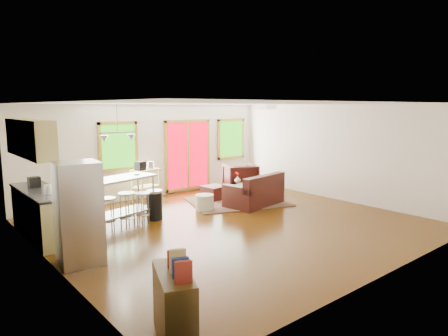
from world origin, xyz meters
TOP-DOWN VIEW (x-y plane):
  - floor at (0.00, 0.00)m, footprint 7.50×7.00m
  - ceiling at (0.00, 0.00)m, footprint 7.50×7.00m
  - back_wall at (0.00, 3.51)m, footprint 7.50×0.02m
  - left_wall at (-3.76, 0.00)m, footprint 0.02×7.00m
  - right_wall at (3.76, 0.00)m, footprint 0.02×7.00m
  - front_wall at (0.00, -3.51)m, footprint 7.50×0.02m
  - window_left at (-1.00, 3.46)m, footprint 1.10×0.05m
  - french_doors at (1.20, 3.46)m, footprint 1.60×0.05m
  - window_right at (2.90, 3.46)m, footprint 1.10×0.05m
  - rug at (1.41, 1.45)m, footprint 2.97×2.62m
  - loveseat at (1.54, 0.90)m, footprint 1.66×1.11m
  - coffee_table at (2.05, 1.70)m, footprint 1.13×0.93m
  - armchair at (2.36, 2.40)m, footprint 1.17×1.14m
  - ottoman at (1.12, 2.09)m, footprint 0.61×0.61m
  - pouf at (0.22, 1.33)m, footprint 0.49×0.49m
  - vase at (1.85, 1.94)m, footprint 0.24×0.24m
  - book at (2.06, 1.69)m, footprint 0.22×0.07m
  - cabinets at (-3.49, 1.70)m, footprint 0.64×2.24m
  - refrigerator at (-3.34, -0.09)m, footprint 0.75×0.72m
  - island at (-1.95, 1.45)m, footprint 1.76×1.03m
  - cup at (-1.48, 1.54)m, footprint 0.17×0.15m
  - bar_stool_a at (-2.30, 1.25)m, footprint 0.38×0.38m
  - bar_stool_b at (-1.91, 1.17)m, footprint 0.41×0.41m
  - bar_stool_c at (-1.51, 1.24)m, footprint 0.37×0.37m
  - trash_can at (-1.14, 1.40)m, footprint 0.46×0.46m
  - kitchen_cart at (-0.47, 3.04)m, footprint 0.83×0.65m
  - bookshelf at (-3.35, -2.92)m, footprint 0.64×0.94m
  - ceiling_flush at (1.60, 0.60)m, footprint 0.35×0.35m
  - pendant_light at (-1.90, 1.50)m, footprint 0.80×0.18m

SIDE VIEW (x-z plane):
  - floor at x=0.00m, z-range -0.02..0.00m
  - rug at x=1.41m, z-range 0.00..0.02m
  - ottoman at x=1.12m, z-range 0.00..0.38m
  - pouf at x=0.22m, z-range 0.00..0.39m
  - loveseat at x=1.54m, z-range -0.09..0.74m
  - coffee_table at x=2.05m, z-range 0.14..0.53m
  - trash_can at x=-1.14m, z-range 0.00..0.68m
  - bookshelf at x=-3.35m, z-range -0.11..0.92m
  - armchair at x=2.36m, z-range 0.00..0.93m
  - vase at x=1.85m, z-range 0.36..0.67m
  - bar_stool_c at x=-1.51m, z-range 0.17..0.86m
  - bar_stool_a at x=-2.30m, z-range 0.17..0.87m
  - book at x=2.06m, z-range 0.40..0.70m
  - bar_stool_b at x=-1.91m, z-range 0.19..0.95m
  - island at x=-1.95m, z-range 0.20..1.24m
  - kitchen_cart at x=-0.47m, z-range 0.20..1.32m
  - refrigerator at x=-3.34m, z-range 0.00..1.67m
  - cabinets at x=-3.49m, z-range -0.22..2.08m
  - cup at x=-1.48m, z-range 0.95..1.09m
  - french_doors at x=1.20m, z-range 0.05..2.15m
  - back_wall at x=0.00m, z-range 0.00..2.60m
  - left_wall at x=-3.76m, z-range 0.00..2.60m
  - right_wall at x=3.76m, z-range 0.00..2.60m
  - front_wall at x=0.00m, z-range 0.00..2.60m
  - window_left at x=-1.00m, z-range 0.85..2.15m
  - window_right at x=2.90m, z-range 0.85..2.15m
  - pendant_light at x=-1.90m, z-range 1.50..2.29m
  - ceiling_flush at x=1.60m, z-range 2.47..2.59m
  - ceiling at x=0.00m, z-range 2.60..2.62m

